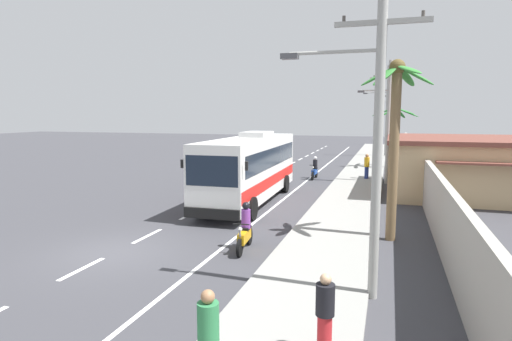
{
  "coord_description": "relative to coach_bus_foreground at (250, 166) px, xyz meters",
  "views": [
    {
      "loc": [
        8.75,
        -11.9,
        4.66
      ],
      "look_at": [
        2.09,
        9.39,
        1.7
      ],
      "focal_mm": 30.01,
      "sensor_mm": 36.0,
      "label": 1
    }
  ],
  "objects": [
    {
      "name": "utility_pole_mid",
      "position": [
        6.8,
        8.47,
        2.48
      ],
      "size": [
        3.33,
        0.24,
        8.13
      ],
      "color": "#9E9E99",
      "rests_on": "ground"
    },
    {
      "name": "boundary_wall",
      "position": [
        8.85,
        4.59,
        -0.73
      ],
      "size": [
        0.24,
        60.0,
        2.37
      ],
      "primitive_type": "cube",
      "color": "#9E998E",
      "rests_on": "ground"
    },
    {
      "name": "utility_pole_far",
      "position": [
        6.51,
        27.44,
        3.29
      ],
      "size": [
        3.67,
        0.24,
        9.8
      ],
      "color": "#9E9E99",
      "rests_on": "ground"
    },
    {
      "name": "sidewalk_kerb",
      "position": [
        5.05,
        0.59,
        -1.85
      ],
      "size": [
        3.2,
        90.0,
        0.14
      ],
      "primitive_type": "cube",
      "color": "gray",
      "rests_on": "ground"
    },
    {
      "name": "lane_markings",
      "position": [
        0.25,
        5.57,
        -1.91
      ],
      "size": [
        3.46,
        71.91,
        0.01
      ],
      "color": "white",
      "rests_on": "ground"
    },
    {
      "name": "motorcycle_beside_bus",
      "position": [
        2.37,
        -7.8,
        -1.25
      ],
      "size": [
        0.56,
        1.96,
        1.65
      ],
      "color": "black",
      "rests_on": "ground"
    },
    {
      "name": "motorcycle_trailing",
      "position": [
        1.91,
        9.18,
        -1.26
      ],
      "size": [
        0.56,
        1.96,
        1.62
      ],
      "color": "black",
      "rests_on": "ground"
    },
    {
      "name": "coach_bus_foreground",
      "position": [
        0.0,
        0.0,
        0.0
      ],
      "size": [
        3.06,
        10.99,
        3.69
      ],
      "color": "white",
      "rests_on": "ground"
    },
    {
      "name": "pedestrian_far_walk",
      "position": [
        5.96,
        -13.66,
        -0.96
      ],
      "size": [
        0.36,
        0.36,
        1.58
      ],
      "rotation": [
        0.0,
        0.0,
        4.1
      ],
      "color": "red",
      "rests_on": "sidewalk_kerb"
    },
    {
      "name": "palm_second",
      "position": [
        7.16,
        -5.08,
        2.42
      ],
      "size": [
        2.56,
        2.48,
        6.58
      ],
      "color": "brown",
      "rests_on": "ground"
    },
    {
      "name": "ground_plane",
      "position": [
        -1.75,
        -9.41,
        -1.92
      ],
      "size": [
        160.0,
        160.0,
        0.0
      ],
      "primitive_type": "plane",
      "color": "#3A3A3F"
    },
    {
      "name": "pedestrian_midwalk",
      "position": [
        4.3,
        -15.29,
        -0.88
      ],
      "size": [
        0.36,
        0.36,
        1.71
      ],
      "rotation": [
        0.0,
        0.0,
        2.66
      ],
      "color": "red",
      "rests_on": "sidewalk_kerb"
    },
    {
      "name": "palm_nearest",
      "position": [
        7.34,
        16.74,
        2.26
      ],
      "size": [
        3.86,
        3.92,
        5.41
      ],
      "color": "brown",
      "rests_on": "ground"
    },
    {
      "name": "utility_pole_distant",
      "position": [
        7.01,
        46.42,
        2.75
      ],
      "size": [
        3.64,
        0.24,
        8.75
      ],
      "color": "#9E9E99",
      "rests_on": "ground"
    },
    {
      "name": "pedestrian_near_kerb",
      "position": [
        5.54,
        9.41,
        -0.86
      ],
      "size": [
        0.36,
        0.36,
        1.74
      ],
      "rotation": [
        0.0,
        0.0,
        6.01
      ],
      "color": "navy",
      "rests_on": "sidewalk_kerb"
    },
    {
      "name": "utility_pole_nearest",
      "position": [
        6.63,
        -10.5,
        2.55
      ],
      "size": [
        3.56,
        0.24,
        8.38
      ],
      "color": "#9E9E99",
      "rests_on": "ground"
    }
  ]
}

